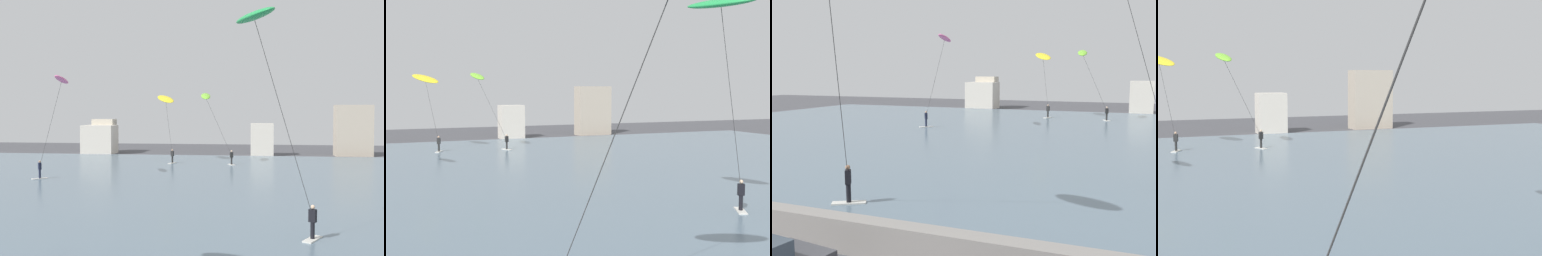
{
  "view_description": "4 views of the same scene",
  "coord_description": "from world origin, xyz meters",
  "views": [
    {
      "loc": [
        4.57,
        -6.82,
        6.07
      ],
      "look_at": [
        1.94,
        14.03,
        5.35
      ],
      "focal_mm": 42.96,
      "sensor_mm": 36.0,
      "label": 1
    },
    {
      "loc": [
        -9.38,
        -3.88,
        6.27
      ],
      "look_at": [
        -1.06,
        16.33,
        4.59
      ],
      "focal_mm": 43.85,
      "sensor_mm": 36.0,
      "label": 2
    },
    {
      "loc": [
        5.81,
        -6.83,
        5.52
      ],
      "look_at": [
        -3.55,
        16.34,
        2.36
      ],
      "focal_mm": 40.33,
      "sensor_mm": 36.0,
      "label": 3
    },
    {
      "loc": [
        -6.32,
        1.21,
        6.25
      ],
      "look_at": [
        -0.34,
        16.59,
        4.62
      ],
      "focal_mm": 48.27,
      "sensor_mm": 36.0,
      "label": 4
    }
  ],
  "objects": [
    {
      "name": "kitesurfer_pink",
      "position": [
        -12.31,
        32.46,
        8.24
      ],
      "size": [
        3.49,
        3.4,
        9.41
      ],
      "color": "silver",
      "rests_on": "water_bay"
    },
    {
      "name": "kitesurfer_cyan",
      "position": [
        -3.77,
        5.04,
        7.92
      ],
      "size": [
        3.92,
        4.64,
        9.09
      ],
      "color": "silver",
      "rests_on": "water_bay"
    },
    {
      "name": "far_shore_buildings",
      "position": [
        -0.48,
        58.78,
        2.71
      ],
      "size": [
        40.9,
        5.31,
        7.09
      ],
      "color": "beige",
      "rests_on": "ground"
    },
    {
      "name": "water_bay",
      "position": [
        0.0,
        30.52,
        0.05
      ],
      "size": [
        84.0,
        52.0,
        0.1
      ],
      "primitive_type": "cube",
      "color": "slate",
      "rests_on": "ground"
    },
    {
      "name": "seawall_barrier",
      "position": [
        0.0,
        3.82,
        0.55
      ],
      "size": [
        60.0,
        0.7,
        1.09
      ],
      "primitive_type": "cube",
      "color": "gray",
      "rests_on": "ground"
    },
    {
      "name": "kitesurfer_yellow",
      "position": [
        -5.4,
        47.39,
        7.21
      ],
      "size": [
        3.25,
        4.16,
        8.34
      ],
      "color": "silver",
      "rests_on": "water_bay"
    },
    {
      "name": "kitesurfer_lime",
      "position": [
        -0.16,
        45.5,
        7.26
      ],
      "size": [
        4.21,
        3.36,
        8.38
      ],
      "color": "silver",
      "rests_on": "water_bay"
    }
  ]
}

